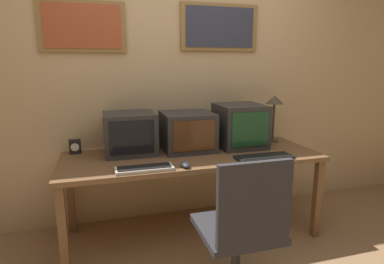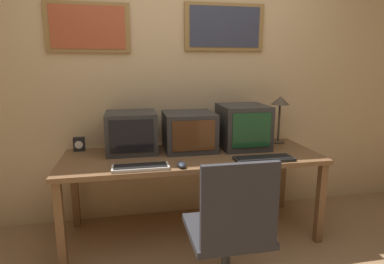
# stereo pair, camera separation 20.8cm
# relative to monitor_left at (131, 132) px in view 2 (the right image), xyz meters

# --- Properties ---
(wall_back) EXTENTS (8.00, 0.08, 2.60)m
(wall_back) POSITION_rel_monitor_left_xyz_m (0.47, 0.29, 0.44)
(wall_back) COLOR #D1B284
(wall_back) RESTS_ON ground_plane
(desk) EXTENTS (2.06, 0.75, 0.70)m
(desk) POSITION_rel_monitor_left_xyz_m (0.48, -0.18, -0.23)
(desk) COLOR brown
(desk) RESTS_ON ground_plane
(monitor_left) EXTENTS (0.41, 0.38, 0.34)m
(monitor_left) POSITION_rel_monitor_left_xyz_m (0.00, 0.00, 0.00)
(monitor_left) COLOR #333333
(monitor_left) RESTS_ON desk
(monitor_center) EXTENTS (0.42, 0.41, 0.32)m
(monitor_center) POSITION_rel_monitor_left_xyz_m (0.48, -0.02, -0.01)
(monitor_center) COLOR #333333
(monitor_center) RESTS_ON desk
(monitor_right) EXTENTS (0.40, 0.42, 0.37)m
(monitor_right) POSITION_rel_monitor_left_xyz_m (0.96, -0.04, 0.02)
(monitor_right) COLOR #333333
(monitor_right) RESTS_ON desk
(keyboard_main) EXTENTS (0.40, 0.14, 0.03)m
(keyboard_main) POSITION_rel_monitor_left_xyz_m (0.05, -0.46, -0.16)
(keyboard_main) COLOR beige
(keyboard_main) RESTS_ON desk
(keyboard_side) EXTENTS (0.45, 0.16, 0.03)m
(keyboard_side) POSITION_rel_monitor_left_xyz_m (0.98, -0.45, -0.16)
(keyboard_side) COLOR black
(keyboard_side) RESTS_ON desk
(mouse_near_keyboard) EXTENTS (0.06, 0.12, 0.04)m
(mouse_near_keyboard) POSITION_rel_monitor_left_xyz_m (0.34, -0.48, -0.15)
(mouse_near_keyboard) COLOR #282D3D
(mouse_near_keyboard) RESTS_ON desk
(desk_clock) EXTENTS (0.09, 0.06, 0.12)m
(desk_clock) POSITION_rel_monitor_left_xyz_m (-0.44, 0.12, -0.11)
(desk_clock) COLOR black
(desk_clock) RESTS_ON desk
(desk_lamp) EXTENTS (0.17, 0.17, 0.43)m
(desk_lamp) POSITION_rel_monitor_left_xyz_m (1.34, 0.04, 0.18)
(desk_lamp) COLOR #4C4233
(desk_lamp) RESTS_ON desk
(office_chair) EXTENTS (0.48, 0.48, 0.94)m
(office_chair) POSITION_rel_monitor_left_xyz_m (0.52, -1.04, -0.46)
(office_chair) COLOR black
(office_chair) RESTS_ON ground_plane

